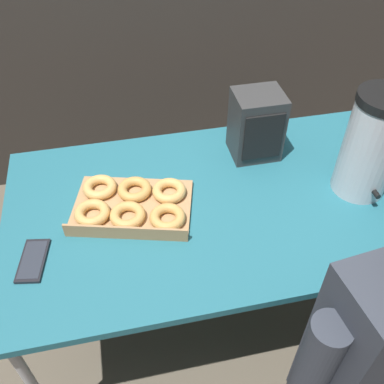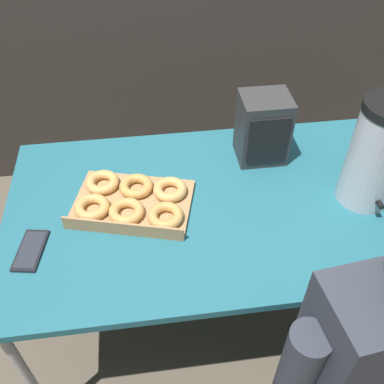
{
  "view_description": "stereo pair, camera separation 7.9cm",
  "coord_description": "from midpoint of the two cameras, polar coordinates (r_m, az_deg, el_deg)",
  "views": [
    {
      "loc": [
        -0.3,
        -0.99,
        1.75
      ],
      "look_at": [
        -0.09,
        0.0,
        0.77
      ],
      "focal_mm": 40.0,
      "sensor_mm": 36.0,
      "label": 1
    },
    {
      "loc": [
        -0.22,
        -1.0,
        1.75
      ],
      "look_at": [
        -0.09,
        0.0,
        0.77
      ],
      "focal_mm": 40.0,
      "sensor_mm": 36.0,
      "label": 2
    }
  ],
  "objects": [
    {
      "name": "donut_box",
      "position": [
        1.44,
        -6.43,
        -1.25
      ],
      "size": [
        0.45,
        0.36,
        0.05
      ],
      "rotation": [
        0.0,
        0.0,
        -0.27
      ],
      "color": "tan",
      "rests_on": "folding_table"
    },
    {
      "name": "coffee_urn",
      "position": [
        1.49,
        24.92,
        4.59
      ],
      "size": [
        0.19,
        0.21,
        0.4
      ],
      "color": "silver",
      "rests_on": "folding_table"
    },
    {
      "name": "space_heater",
      "position": [
        1.59,
        10.84,
        8.32
      ],
      "size": [
        0.17,
        0.16,
        0.25
      ],
      "color": "#333333",
      "rests_on": "folding_table"
    },
    {
      "name": "person_seated",
      "position": [
        1.34,
        23.71,
        -22.22
      ],
      "size": [
        0.54,
        0.26,
        1.24
      ],
      "rotation": [
        0.0,
        0.0,
        3.26
      ],
      "color": "#33332D",
      "rests_on": "ground"
    },
    {
      "name": "cell_phone",
      "position": [
        1.39,
        -19.19,
        -7.4
      ],
      "size": [
        0.1,
        0.17,
        0.01
      ],
      "rotation": [
        0.0,
        0.0,
        -0.17
      ],
      "color": "black",
      "rests_on": "folding_table"
    },
    {
      "name": "folding_table",
      "position": [
        1.49,
        4.77,
        -2.54
      ],
      "size": [
        1.43,
        0.82,
        0.71
      ],
      "color": "#236675",
      "rests_on": "ground"
    },
    {
      "name": "ground_plane",
      "position": [
        2.03,
        3.64,
        -15.54
      ],
      "size": [
        12.0,
        12.0,
        0.0
      ],
      "primitive_type": "plane",
      "color": "brown"
    }
  ]
}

